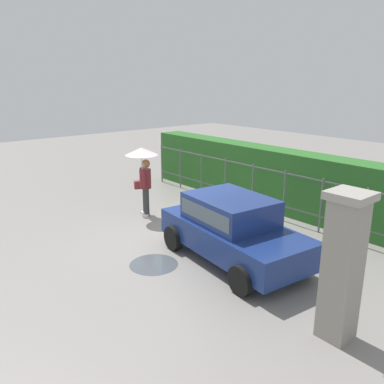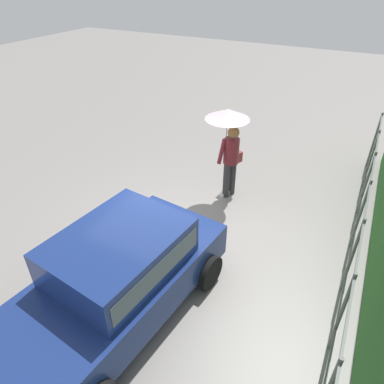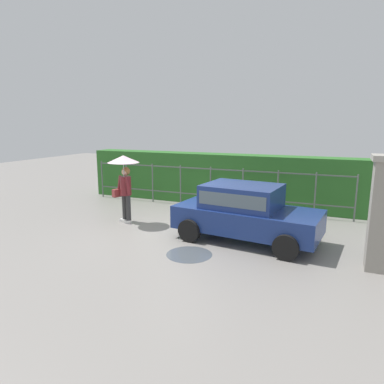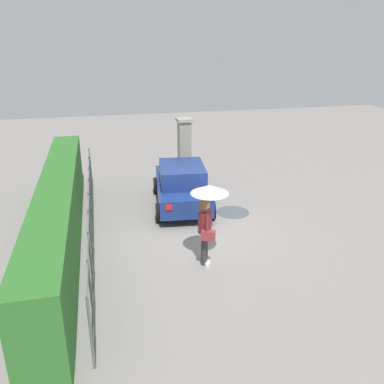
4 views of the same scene
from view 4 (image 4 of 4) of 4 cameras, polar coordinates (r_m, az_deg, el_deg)
The scene contains 7 objects.
ground_plane at distance 12.30m, azimuth 1.27°, elevation -5.25°, with size 40.00×40.00×0.00m, color gray.
car at distance 13.68m, azimuth -1.43°, elevation 1.18°, with size 3.88×2.20×1.48m.
pedestrian at distance 9.94m, azimuth 2.21°, elevation -2.07°, with size 0.95×0.95×2.09m.
gate_pillar at distance 16.56m, azimuth -1.07°, elevation 6.28°, with size 0.60×0.60×2.42m.
fence_section at distance 11.54m, azimuth -14.04°, elevation -3.24°, with size 9.63×0.05×1.50m.
hedge_row at distance 11.54m, azimuth -18.02°, elevation -2.98°, with size 10.58×0.90×1.90m, color #2D6B28.
puddle_near at distance 13.52m, azimuth 5.73°, elevation -2.83°, with size 1.09×1.09×0.00m, color #4C545B.
Camera 4 is at (-10.69, 2.77, 5.42)m, focal length 38.05 mm.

